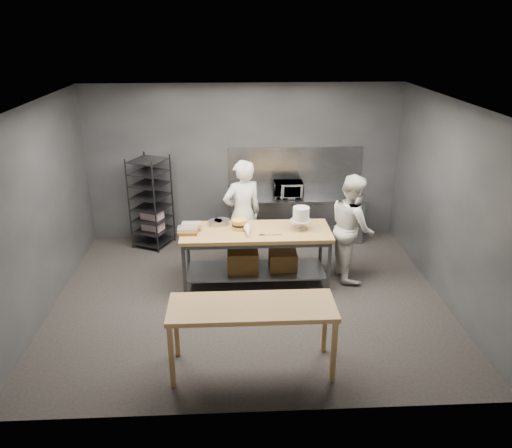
{
  "coord_description": "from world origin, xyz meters",
  "views": [
    {
      "loc": [
        -0.24,
        -6.84,
        4.03
      ],
      "look_at": [
        0.13,
        0.47,
        1.05
      ],
      "focal_mm": 35.0,
      "sensor_mm": 36.0,
      "label": 1
    }
  ],
  "objects_px": {
    "near_counter": "(252,311)",
    "chef_right": "(352,227)",
    "frosted_cake_stand": "(301,215)",
    "layer_cake": "(240,224)",
    "work_table": "(257,250)",
    "chef_behind": "(243,214)",
    "microwave": "(288,190)",
    "speed_rack": "(151,203)"
  },
  "relations": [
    {
      "from": "near_counter",
      "to": "chef_right",
      "type": "distance_m",
      "value": 2.95
    },
    {
      "from": "frosted_cake_stand",
      "to": "layer_cake",
      "type": "bearing_deg",
      "value": 176.85
    },
    {
      "from": "work_table",
      "to": "frosted_cake_stand",
      "type": "xyz_separation_m",
      "value": [
        0.7,
        0.02,
        0.58
      ]
    },
    {
      "from": "chef_behind",
      "to": "layer_cake",
      "type": "xyz_separation_m",
      "value": [
        -0.06,
        -0.58,
        0.04
      ]
    },
    {
      "from": "near_counter",
      "to": "frosted_cake_stand",
      "type": "bearing_deg",
      "value": 68.62
    },
    {
      "from": "near_counter",
      "to": "work_table",
      "type": "bearing_deg",
      "value": 85.24
    },
    {
      "from": "work_table",
      "to": "microwave",
      "type": "xyz_separation_m",
      "value": [
        0.68,
        1.66,
        0.48
      ]
    },
    {
      "from": "work_table",
      "to": "frosted_cake_stand",
      "type": "relative_size",
      "value": 6.48
    },
    {
      "from": "near_counter",
      "to": "chef_behind",
      "type": "xyz_separation_m",
      "value": [
        -0.04,
        2.89,
        0.14
      ]
    },
    {
      "from": "chef_right",
      "to": "frosted_cake_stand",
      "type": "relative_size",
      "value": 4.81
    },
    {
      "from": "chef_behind",
      "to": "work_table",
      "type": "bearing_deg",
      "value": 88.08
    },
    {
      "from": "frosted_cake_stand",
      "to": "layer_cake",
      "type": "distance_m",
      "value": 1.0
    },
    {
      "from": "speed_rack",
      "to": "frosted_cake_stand",
      "type": "height_order",
      "value": "speed_rack"
    },
    {
      "from": "chef_right",
      "to": "frosted_cake_stand",
      "type": "xyz_separation_m",
      "value": [
        -0.87,
        -0.11,
        0.26
      ]
    },
    {
      "from": "work_table",
      "to": "microwave",
      "type": "bearing_deg",
      "value": 67.68
    },
    {
      "from": "work_table",
      "to": "speed_rack",
      "type": "xyz_separation_m",
      "value": [
        -1.92,
        1.58,
        0.28
      ]
    },
    {
      "from": "work_table",
      "to": "chef_behind",
      "type": "bearing_deg",
      "value": 109.05
    },
    {
      "from": "chef_right",
      "to": "near_counter",
      "type": "bearing_deg",
      "value": 138.93
    },
    {
      "from": "chef_behind",
      "to": "near_counter",
      "type": "bearing_deg",
      "value": 69.73
    },
    {
      "from": "speed_rack",
      "to": "chef_right",
      "type": "distance_m",
      "value": 3.78
    },
    {
      "from": "near_counter",
      "to": "microwave",
      "type": "relative_size",
      "value": 3.69
    },
    {
      "from": "frosted_cake_stand",
      "to": "layer_cake",
      "type": "xyz_separation_m",
      "value": [
        -0.98,
        0.05,
        -0.15
      ]
    },
    {
      "from": "microwave",
      "to": "work_table",
      "type": "bearing_deg",
      "value": -112.32
    },
    {
      "from": "near_counter",
      "to": "microwave",
      "type": "distance_m",
      "value": 4.01
    },
    {
      "from": "work_table",
      "to": "chef_behind",
      "type": "height_order",
      "value": "chef_behind"
    },
    {
      "from": "microwave",
      "to": "frosted_cake_stand",
      "type": "xyz_separation_m",
      "value": [
        0.02,
        -1.64,
        0.1
      ]
    },
    {
      "from": "chef_right",
      "to": "layer_cake",
      "type": "distance_m",
      "value": 1.85
    },
    {
      "from": "frosted_cake_stand",
      "to": "layer_cake",
      "type": "height_order",
      "value": "frosted_cake_stand"
    },
    {
      "from": "chef_right",
      "to": "layer_cake",
      "type": "relative_size",
      "value": 7.1
    },
    {
      "from": "near_counter",
      "to": "microwave",
      "type": "xyz_separation_m",
      "value": [
        0.87,
        3.91,
        0.24
      ]
    },
    {
      "from": "speed_rack",
      "to": "layer_cake",
      "type": "relative_size",
      "value": 6.99
    },
    {
      "from": "chef_behind",
      "to": "frosted_cake_stand",
      "type": "distance_m",
      "value": 1.13
    },
    {
      "from": "layer_cake",
      "to": "frosted_cake_stand",
      "type": "bearing_deg",
      "value": -3.15
    },
    {
      "from": "chef_right",
      "to": "microwave",
      "type": "distance_m",
      "value": 1.78
    },
    {
      "from": "speed_rack",
      "to": "microwave",
      "type": "relative_size",
      "value": 3.23
    },
    {
      "from": "microwave",
      "to": "near_counter",
      "type": "bearing_deg",
      "value": -102.53
    },
    {
      "from": "work_table",
      "to": "chef_right",
      "type": "height_order",
      "value": "chef_right"
    },
    {
      "from": "chef_behind",
      "to": "chef_right",
      "type": "relative_size",
      "value": 1.07
    },
    {
      "from": "chef_behind",
      "to": "layer_cake",
      "type": "distance_m",
      "value": 0.58
    },
    {
      "from": "work_table",
      "to": "speed_rack",
      "type": "height_order",
      "value": "speed_rack"
    },
    {
      "from": "layer_cake",
      "to": "microwave",
      "type": "bearing_deg",
      "value": 58.71
    },
    {
      "from": "speed_rack",
      "to": "microwave",
      "type": "height_order",
      "value": "speed_rack"
    }
  ]
}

